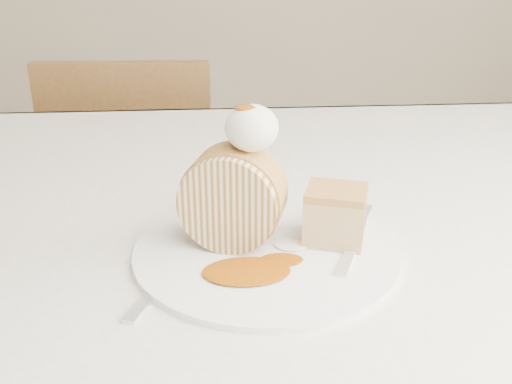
{
  "coord_description": "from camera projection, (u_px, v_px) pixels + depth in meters",
  "views": [
    {
      "loc": [
        -0.1,
        -0.5,
        1.05
      ],
      "look_at": [
        -0.06,
        0.04,
        0.82
      ],
      "focal_mm": 40.0,
      "sensor_mm": 36.0,
      "label": 1
    }
  ],
  "objects": [
    {
      "name": "whipped_cream",
      "position": [
        252.0,
        128.0,
        0.57
      ],
      "size": [
        0.05,
        0.05,
        0.05
      ],
      "primitive_type": "ellipsoid",
      "color": "white",
      "rests_on": "roulade_slice"
    },
    {
      "name": "roulade_slice",
      "position": [
        232.0,
        198.0,
        0.6
      ],
      "size": [
        0.12,
        0.09,
        0.11
      ],
      "primitive_type": "cylinder",
      "rotation": [
        1.57,
        0.0,
        -0.29
      ],
      "color": "beige",
      "rests_on": "plate"
    },
    {
      "name": "plate",
      "position": [
        266.0,
        251.0,
        0.61
      ],
      "size": [
        0.36,
        0.36,
        0.01
      ],
      "primitive_type": "cylinder",
      "rotation": [
        0.0,
        0.0,
        -0.31
      ],
      "color": "white",
      "rests_on": "table"
    },
    {
      "name": "fork",
      "position": [
        352.0,
        247.0,
        0.61
      ],
      "size": [
        0.09,
        0.16,
        0.0
      ],
      "primitive_type": "cube",
      "rotation": [
        0.0,
        0.0,
        -0.42
      ],
      "color": "silver",
      "rests_on": "plate"
    },
    {
      "name": "caramel_pool",
      "position": [
        246.0,
        271.0,
        0.56
      ],
      "size": [
        0.1,
        0.08,
        0.0
      ],
      "primitive_type": null,
      "rotation": [
        0.0,
        0.0,
        -0.31
      ],
      "color": "#884005",
      "rests_on": "plate"
    },
    {
      "name": "caramel_drizzle",
      "position": [
        248.0,
        102.0,
        0.56
      ],
      "size": [
        0.03,
        0.02,
        0.01
      ],
      "primitive_type": "ellipsoid",
      "color": "#884005",
      "rests_on": "whipped_cream"
    },
    {
      "name": "spoon",
      "position": [
        160.0,
        283.0,
        0.56
      ],
      "size": [
        0.08,
        0.16,
        0.0
      ],
      "primitive_type": "cube",
      "rotation": [
        0.0,
        0.0,
        -0.35
      ],
      "color": "silver",
      "rests_on": "table"
    },
    {
      "name": "cake_chunk",
      "position": [
        335.0,
        218.0,
        0.62
      ],
      "size": [
        0.08,
        0.07,
        0.05
      ],
      "primitive_type": "cube",
      "rotation": [
        0.0,
        0.0,
        -0.31
      ],
      "color": "tan",
      "rests_on": "plate"
    },
    {
      "name": "chair_far",
      "position": [
        140.0,
        193.0,
        1.47
      ],
      "size": [
        0.41,
        0.41,
        0.83
      ],
      "rotation": [
        0.0,
        0.0,
        3.1
      ],
      "color": "brown",
      "rests_on": "ground"
    },
    {
      "name": "table",
      "position": [
        290.0,
        250.0,
        0.81
      ],
      "size": [
        1.4,
        0.9,
        0.75
      ],
      "color": "white",
      "rests_on": "ground"
    }
  ]
}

